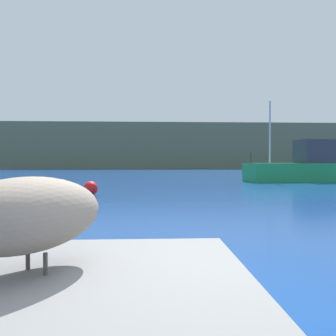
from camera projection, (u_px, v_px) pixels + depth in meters
name	position (u px, v px, depth m)	size (l,w,h in m)	color
ground_plane	(215.00, 334.00, 2.74)	(260.00, 260.00, 0.00)	navy
hillside_backdrop	(153.00, 147.00, 72.78)	(140.00, 11.67, 9.09)	#5B664C
pier_dock	(29.00, 320.00, 2.33)	(2.99, 2.07, 0.61)	slate
pelican	(27.00, 214.00, 2.31)	(1.15, 1.33, 0.89)	gray
fishing_boat_green	(304.00, 167.00, 24.19)	(7.90, 3.27, 5.53)	#1E8C4C
mooring_buoy	(91.00, 188.00, 14.09)	(0.58, 0.58, 0.58)	red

